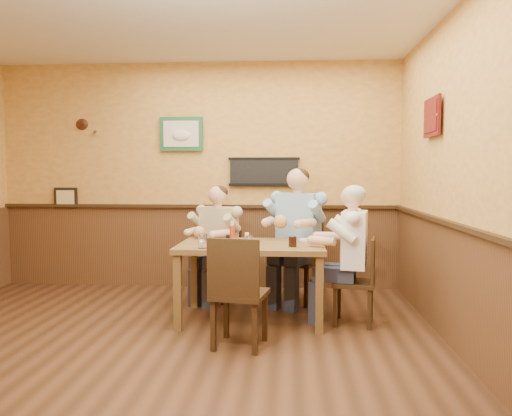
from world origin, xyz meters
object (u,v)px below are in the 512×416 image
Objects in this scene: chair_near_side at (240,291)px; diner_white_elder at (354,262)px; chair_right_end at (354,281)px; chair_back_right at (298,260)px; hot_sauce_bottle at (232,233)px; water_glass_left at (203,241)px; cola_tumbler at (293,242)px; chair_back_left at (219,265)px; diner_blue_polo at (298,242)px; water_glass_mid at (248,243)px; pepper_shaker at (228,239)px; diner_tan_shirt at (219,249)px; salt_shaker at (247,238)px; dining_table at (251,253)px.

chair_near_side is 0.78× the size of diner_white_elder.
chair_back_right is at bearing -135.54° from chair_right_end.
hot_sauce_bottle reaches higher than chair_back_right.
water_glass_left reaches higher than cola_tumbler.
chair_right_end is at bearing -32.21° from chair_back_right.
chair_back_left is 0.92m from diner_blue_polo.
water_glass_mid is at bearing -88.10° from chair_back_right.
chair_right_end is at bearing -2.84° from hot_sauce_bottle.
water_glass_left is 0.34m from pepper_shaker.
pepper_shaker is at bearing 168.12° from cola_tumbler.
salt_shaker is (0.37, -0.65, 0.22)m from diner_tan_shirt.
diner_tan_shirt is 8.78× the size of water_glass_left.
hot_sauce_bottle is at bearing -149.31° from salt_shaker.
water_glass_mid is at bearing -62.19° from hot_sauce_bottle.
chair_right_end is 0.62× the size of diner_blue_polo.
salt_shaker is 0.21m from pepper_shaker.
chair_back_right is (0.47, 0.72, -0.19)m from dining_table.
salt_shaker is (-0.05, 0.44, -0.01)m from water_glass_mid.
diner_white_elder reaches higher than chair_right_end.
salt_shaker is at bearing 34.76° from pepper_shaker.
chair_back_left reaches higher than dining_table.
diner_tan_shirt is at bearing 107.95° from hot_sauce_bottle.
hot_sauce_bottle is (-0.18, -0.02, 0.19)m from dining_table.
salt_shaker is at bearing -103.38° from chair_back_right.
water_glass_left is (-0.42, -0.33, 0.16)m from dining_table.
diner_blue_polo is 14.62× the size of pepper_shaker.
hot_sauce_bottle is at bearing -106.68° from chair_back_right.
hot_sauce_bottle is at bearing 163.76° from cola_tumbler.
cola_tumbler is at bearing -67.59° from diner_white_elder.
water_glass_mid is at bearing -89.19° from dining_table.
cola_tumbler is 0.63m from pepper_shaker.
water_glass_left is at bearing -141.33° from dining_table.
chair_right_end is 1.25m from hot_sauce_bottle.
chair_back_right is 9.51× the size of salt_shaker.
salt_shaker is (0.37, -0.65, 0.39)m from chair_back_left.
chair_near_side is (0.39, -1.47, 0.05)m from chair_back_left.
cola_tumbler reaches higher than pepper_shaker.
diner_blue_polo is at bearing 49.86° from water_glass_left.
diner_white_elder is 12.06× the size of salt_shaker.
chair_back_right reaches higher than cola_tumbler.
chair_right_end is 0.98m from diner_blue_polo.
chair_back_left is 8.29× the size of salt_shaker.
dining_table is 0.86m from chair_back_left.
diner_white_elder is (0.52, -0.79, -0.08)m from diner_blue_polo.
chair_right_end is at bearing -32.21° from diner_blue_polo.
diner_blue_polo reaches higher than diner_tan_shirt.
chair_back_right is at bearing 24.59° from diner_tan_shirt.
diner_white_elder is 9.66× the size of water_glass_mid.
diner_tan_shirt is at bearing 132.41° from cola_tumbler.
dining_table is 0.88m from chair_back_right.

